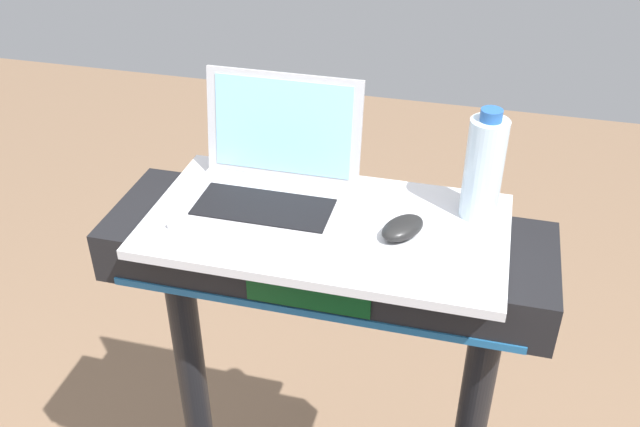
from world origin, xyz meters
The scene contains 4 objects.
desk_board centered at (0.00, 0.70, 1.19)m, with size 0.71×0.38×0.02m, color silver.
laptop centered at (-0.13, 0.75, 1.25)m, with size 0.33×0.26×0.24m.
computer_mouse centered at (0.15, 0.69, 1.22)m, with size 0.06×0.10×0.03m, color black.
water_bottle centered at (0.29, 0.80, 1.31)m, with size 0.07×0.07×0.23m.
Camera 1 is at (0.27, -0.42, 1.98)m, focal length 39.71 mm.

